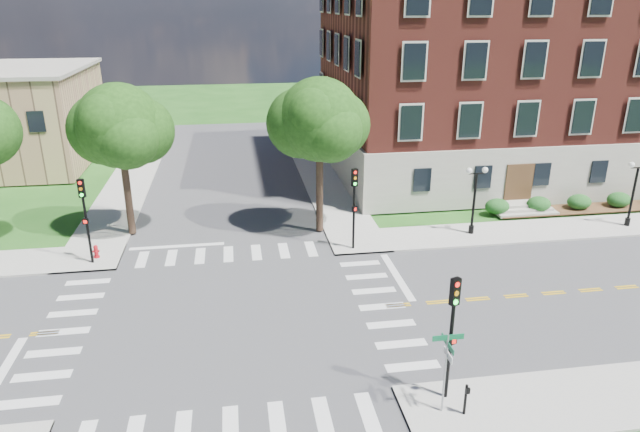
{
  "coord_description": "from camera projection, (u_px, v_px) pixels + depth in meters",
  "views": [
    {
      "loc": [
        0.62,
        -23.1,
        13.62
      ],
      "look_at": [
        4.86,
        4.19,
        3.2
      ],
      "focal_mm": 32.0,
      "sensor_mm": 36.0,
      "label": 1
    }
  ],
  "objects": [
    {
      "name": "ground",
      "position": [
        229.0,
        319.0,
        26.07
      ],
      "size": [
        160.0,
        160.0,
        0.0
      ],
      "primitive_type": "plane",
      "color": "#1D4C15",
      "rests_on": "ground"
    },
    {
      "name": "street_sign_pole",
      "position": [
        447.0,
        358.0,
        19.28
      ],
      "size": [
        1.1,
        1.1,
        3.1
      ],
      "color": "gray",
      "rests_on": "ground"
    },
    {
      "name": "twin_lamp_west",
      "position": [
        474.0,
        196.0,
        34.59
      ],
      "size": [
        1.36,
        0.36,
        4.23
      ],
      "color": "black",
      "rests_on": "ground"
    },
    {
      "name": "traffic_signal_nw",
      "position": [
        85.0,
        210.0,
        30.35
      ],
      "size": [
        0.36,
        0.41,
        4.8
      ],
      "color": "black",
      "rests_on": "ground"
    },
    {
      "name": "twin_lamp_east",
      "position": [
        634.0,
        190.0,
        35.8
      ],
      "size": [
        1.36,
        0.36,
        4.23
      ],
      "color": "black",
      "rests_on": "ground"
    },
    {
      "name": "traffic_signal_ne",
      "position": [
        354.0,
        199.0,
        32.18
      ],
      "size": [
        0.38,
        0.46,
        4.8
      ],
      "color": "black",
      "rests_on": "ground"
    },
    {
      "name": "traffic_signal_se",
      "position": [
        452.0,
        324.0,
        19.69
      ],
      "size": [
        0.38,
        0.45,
        4.8
      ],
      "color": "black",
      "rests_on": "ground"
    },
    {
      "name": "push_button_post",
      "position": [
        466.0,
        398.0,
        19.65
      ],
      "size": [
        0.14,
        0.21,
        1.2
      ],
      "color": "black",
      "rests_on": "ground"
    },
    {
      "name": "main_building",
      "position": [
        516.0,
        70.0,
        46.92
      ],
      "size": [
        30.6,
        22.4,
        16.5
      ],
      "color": "gray",
      "rests_on": "ground"
    },
    {
      "name": "sidewalk_ne",
      "position": [
        436.0,
        195.0,
        42.48
      ],
      "size": [
        34.0,
        34.0,
        0.12
      ],
      "color": "#9E9B93",
      "rests_on": "ground"
    },
    {
      "name": "road_ew",
      "position": [
        229.0,
        319.0,
        26.07
      ],
      "size": [
        90.0,
        12.0,
        0.01
      ],
      "primitive_type": "cube",
      "color": "#3D3D3F",
      "rests_on": "ground"
    },
    {
      "name": "tree_d",
      "position": [
        320.0,
        120.0,
        33.48
      ],
      "size": [
        4.98,
        4.98,
        9.48
      ],
      "color": "black",
      "rests_on": "ground"
    },
    {
      "name": "crosswalk_east",
      "position": [
        382.0,
        307.0,
        27.11
      ],
      "size": [
        2.2,
        10.2,
        0.02
      ],
      "primitive_type": null,
      "color": "silver",
      "rests_on": "ground"
    },
    {
      "name": "tree_c",
      "position": [
        119.0,
        126.0,
        33.09
      ],
      "size": [
        4.97,
        4.97,
        9.22
      ],
      "color": "black",
      "rests_on": "ground"
    },
    {
      "name": "fire_hydrant",
      "position": [
        96.0,
        252.0,
        31.93
      ],
      "size": [
        0.35,
        0.35,
        0.75
      ],
      "color": "#B30D16",
      "rests_on": "ground"
    },
    {
      "name": "road_ns",
      "position": [
        229.0,
        319.0,
        26.07
      ],
      "size": [
        12.0,
        90.0,
        0.01
      ],
      "primitive_type": "cube",
      "color": "#3D3D3F",
      "rests_on": "ground"
    },
    {
      "name": "shrub_row",
      "position": [
        617.0,
        209.0,
        39.94
      ],
      "size": [
        18.0,
        2.0,
        1.3
      ],
      "primitive_type": null,
      "color": "#174619",
      "rests_on": "ground"
    },
    {
      "name": "stop_bar_east",
      "position": [
        397.0,
        276.0,
        30.11
      ],
      "size": [
        0.4,
        5.5,
        0.0
      ],
      "primitive_type": "cube",
      "color": "silver",
      "rests_on": "ground"
    }
  ]
}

